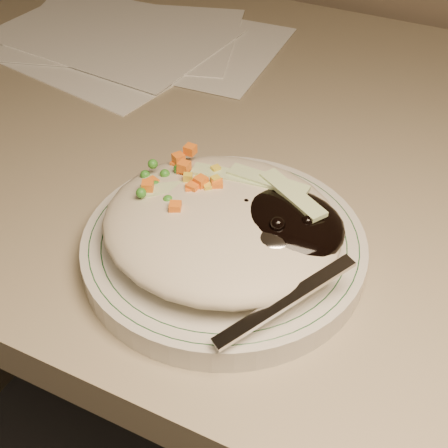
% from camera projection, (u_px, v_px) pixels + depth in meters
% --- Properties ---
extents(desk, '(1.40, 0.70, 0.74)m').
position_uv_depth(desk, '(358.00, 296.00, 0.76)').
color(desk, gray).
rests_on(desk, ground).
extents(plate, '(0.23, 0.23, 0.02)m').
position_uv_depth(plate, '(224.00, 248.00, 0.51)').
color(plate, silver).
rests_on(plate, desk).
extents(plate_rim, '(0.22, 0.22, 0.00)m').
position_uv_depth(plate_rim, '(224.00, 239.00, 0.51)').
color(plate_rim, '#144723').
rests_on(plate_rim, plate).
extents(meal, '(0.21, 0.19, 0.05)m').
position_uv_depth(meal, '(228.00, 221.00, 0.49)').
color(meal, '#C0B59B').
rests_on(meal, plate).
extents(papers, '(0.40, 0.32, 0.00)m').
position_uv_depth(papers, '(125.00, 39.00, 0.84)').
color(papers, white).
rests_on(papers, desk).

